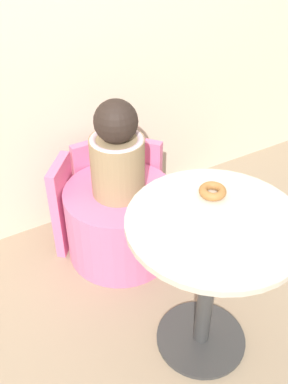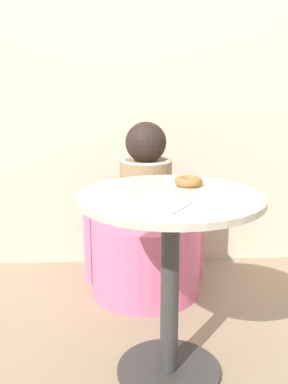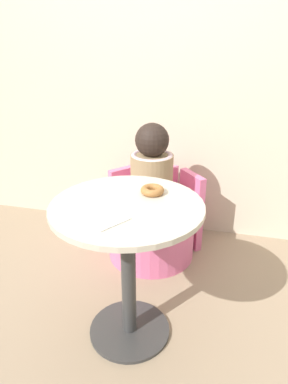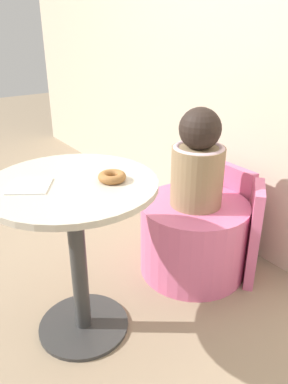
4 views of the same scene
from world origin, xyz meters
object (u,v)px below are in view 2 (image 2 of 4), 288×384
object	(u,v)px
child_figure	(146,176)
donut	(188,181)
tub_chair	(146,255)
round_table	(170,247)

from	to	relation	value
child_figure	donut	distance (m)	0.61
donut	tub_chair	bearing A→B (deg)	102.82
tub_chair	child_figure	size ratio (longest dim) A/B	1.14
child_figure	donut	xyz separation A→B (m)	(0.13, -0.58, 0.10)
tub_chair	donut	xyz separation A→B (m)	(0.13, -0.58, 0.55)
round_table	child_figure	xyz separation A→B (m)	(-0.05, 0.72, 0.12)
round_table	child_figure	distance (m)	0.73
round_table	child_figure	size ratio (longest dim) A/B	1.44
child_figure	donut	world-z (taller)	child_figure
round_table	donut	size ratio (longest dim) A/B	6.72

